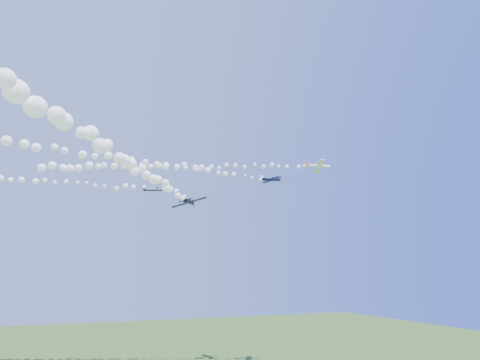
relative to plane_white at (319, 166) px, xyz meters
name	(u,v)px	position (x,y,z in m)	size (l,w,h in m)	color
plane_white	(319,166)	(0.00, 0.00, 0.00)	(7.35, 7.67, 2.63)	white
smoke_trail_white	(176,166)	(-37.04, 14.41, -0.29)	(70.10, 28.95, 3.13)	white
plane_navy	(271,179)	(-10.64, 8.38, -2.92)	(7.43, 7.81, 2.12)	#0C1038
smoke_trail_navy	(119,158)	(-53.28, 2.12, -3.14)	(80.95, 14.18, 2.89)	white
plane_grey	(155,190)	(-42.45, 14.35, -7.33)	(6.70, 6.93, 1.91)	#393C53
smoke_trail_grey	(1,177)	(-78.01, 12.06, -7.75)	(67.19, 6.59, 3.04)	white
plane_black	(189,202)	(-40.42, -13.01, -14.98)	(6.84, 6.67, 2.38)	black
smoke_trail_black	(108,149)	(-58.67, -44.33, -15.25)	(35.67, 59.35, 2.88)	white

